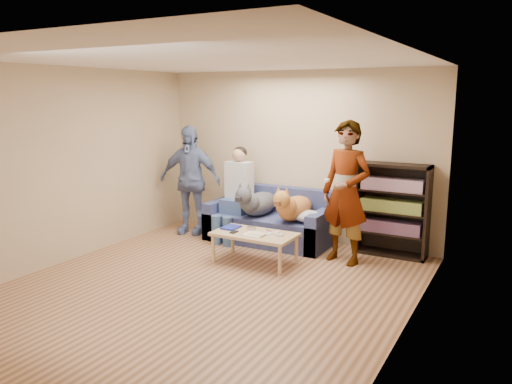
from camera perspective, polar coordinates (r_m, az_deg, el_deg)
The scene contains 26 objects.
ground at distance 5.96m, azimuth -5.70°, elevation -10.96°, with size 5.00×5.00×0.00m, color brown.
ceiling at distance 5.54m, azimuth -6.22°, elevation 14.84°, with size 5.00×5.00×0.00m, color white.
wall_back at distance 7.77m, azimuth 4.66°, elevation 4.14°, with size 4.50×4.50×0.00m, color tan.
wall_left at distance 7.12m, azimuth -21.00°, elevation 2.82°, with size 5.00×5.00×0.00m, color tan.
wall_right at distance 4.71m, azimuth 17.13°, elevation -0.78°, with size 5.00×5.00×0.00m, color tan.
blanket at distance 7.22m, azimuth 6.02°, elevation -2.78°, with size 0.48×0.40×0.16m, color #A6A7AB.
person_standing_right at distance 6.70m, azimuth 10.24°, elevation -0.08°, with size 0.70×0.46×1.91m, color gray.
person_standing_left at distance 8.13m, azimuth -7.58°, elevation 1.37°, with size 1.03×0.43×1.75m, color #7280B6.
held_controller at distance 6.55m, azimuth 8.07°, elevation 1.32°, with size 0.04×0.13×0.03m, color white.
notebook_blue at distance 6.90m, azimuth -2.87°, elevation -4.06°, with size 0.20×0.26×0.03m, color navy.
papers at distance 6.55m, azimuth -0.20°, elevation -4.90°, with size 0.26×0.20×0.01m, color white.
magazine at distance 6.55m, azimuth 0.11°, elevation -4.78°, with size 0.22×0.17×0.01m, color beige.
camera_silver at distance 6.81m, azimuth -0.55°, elevation -4.13°, with size 0.11×0.06×0.05m, color #BCBCC1.
controller_a at distance 6.62m, azimuth 2.39°, elevation -4.68°, with size 0.04×0.13×0.03m, color white.
controller_b at distance 6.52m, azimuth 2.70°, elevation -4.94°, with size 0.09×0.06×0.03m, color silver.
headphone_cup_a at distance 6.55m, azimuth 1.29°, elevation -4.88°, with size 0.07×0.07×0.02m, color white.
headphone_cup_b at distance 6.62m, azimuth 1.61°, elevation -4.72°, with size 0.07×0.07×0.02m, color silver.
pen_orange at distance 6.54m, azimuth -1.00°, elevation -4.97°, with size 0.01×0.01×0.14m, color #C76A1C.
pen_black at distance 6.76m, azimuth 1.48°, elevation -4.44°, with size 0.01×0.01×0.14m, color black.
wallet at distance 6.68m, azimuth -2.54°, elevation -4.60°, with size 0.07×0.12×0.01m, color black.
sofa at distance 7.71m, azimuth 1.60°, elevation -3.60°, with size 1.90×0.85×0.82m.
person_seated at distance 7.74m, azimuth -2.30°, elevation 0.20°, with size 0.40×0.73×1.47m.
dog_gray at distance 7.54m, azimuth 0.09°, elevation -1.21°, with size 0.39×1.24×0.57m.
dog_tan at distance 7.25m, azimuth 4.21°, elevation -1.73°, with size 0.40×1.16×0.57m.
coffee_table at distance 6.68m, azimuth -0.16°, elevation -5.08°, with size 1.10×0.60×0.42m.
bookshelf at distance 7.22m, azimuth 15.30°, elevation -1.75°, with size 1.00×0.34×1.30m.
Camera 1 is at (3.17, -4.53, 2.22)m, focal length 35.00 mm.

